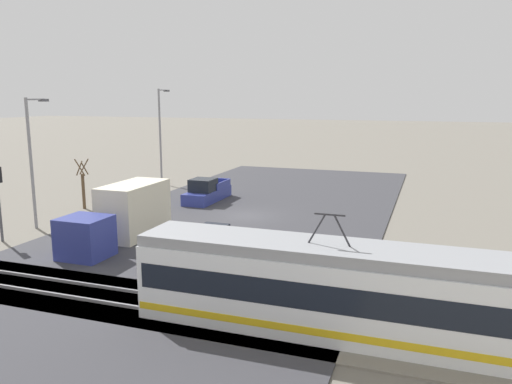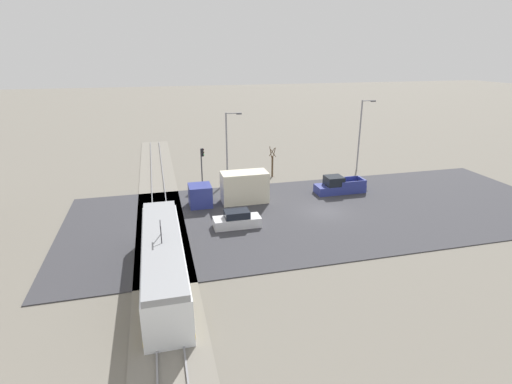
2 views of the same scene
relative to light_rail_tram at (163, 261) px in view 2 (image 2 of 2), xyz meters
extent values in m
plane|color=slate|center=(9.19, -15.98, -1.67)|extent=(320.00, 320.00, 0.00)
cube|color=#38383D|center=(9.19, -15.98, -1.63)|extent=(19.86, 49.79, 0.08)
cube|color=gray|center=(9.19, 0.00, -1.63)|extent=(75.34, 4.40, 0.08)
cube|color=gray|center=(9.19, -0.72, -1.52)|extent=(73.84, 0.10, 0.14)
cube|color=gray|center=(9.19, 0.72, -1.52)|extent=(73.84, 0.10, 0.14)
cube|color=white|center=(0.00, 0.00, -0.16)|extent=(14.26, 2.73, 2.87)
cube|color=black|center=(0.00, 0.00, 0.19)|extent=(13.83, 2.76, 0.96)
cube|color=gold|center=(0.00, 0.00, -1.05)|extent=(14.11, 2.77, 0.27)
cube|color=gray|center=(0.00, 0.00, 1.49)|extent=(14.26, 2.51, 0.41)
cylinder|color=#2D2D33|center=(-0.45, 0.00, 2.24)|extent=(0.66, 0.07, 1.15)
cylinder|color=#2D2D33|center=(0.45, 0.00, 2.24)|extent=(0.66, 0.07, 1.15)
cube|color=#2D2D33|center=(0.00, 0.00, 2.79)|extent=(1.10, 0.08, 0.06)
cube|color=navy|center=(13.89, -4.16, -0.49)|extent=(2.43, 2.28, 2.21)
cube|color=beige|center=(13.89, -8.86, 0.03)|extent=(2.43, 4.84, 3.25)
cube|color=#196B38|center=(15.12, -8.86, 0.36)|extent=(0.02, 2.42, 0.81)
cube|color=navy|center=(14.11, -20.00, -1.13)|extent=(2.02, 5.63, 0.93)
cube|color=black|center=(14.11, -19.22, -0.15)|extent=(1.86, 1.91, 1.01)
cube|color=navy|center=(15.04, -21.19, -0.39)|extent=(0.12, 2.82, 0.55)
cube|color=navy|center=(13.18, -21.19, -0.39)|extent=(0.12, 2.82, 0.55)
cube|color=navy|center=(14.11, -22.71, -0.39)|extent=(1.86, 0.23, 0.55)
cube|color=red|center=(14.89, -22.79, -0.85)|extent=(0.14, 0.04, 0.18)
cube|color=silver|center=(7.79, -6.77, -1.15)|extent=(1.70, 4.29, 0.89)
cube|color=black|center=(7.79, -6.77, -0.37)|extent=(1.46, 2.23, 0.65)
cylinder|color=#47474C|center=(20.80, -5.22, 0.58)|extent=(0.16, 0.16, 4.51)
cube|color=black|center=(20.80, -5.40, 2.36)|extent=(0.28, 0.22, 0.95)
sphere|color=#390606|center=(20.80, -5.52, 2.68)|extent=(0.18, 0.18, 0.18)
sphere|color=#3C2C06|center=(20.80, -5.52, 2.36)|extent=(0.18, 0.18, 0.18)
sphere|color=green|center=(20.80, -5.52, 2.04)|extent=(0.18, 0.18, 0.18)
cylinder|color=brown|center=(22.02, -14.36, -0.30)|extent=(0.24, 0.24, 2.74)
cylinder|color=brown|center=(22.27, -14.36, 1.50)|extent=(0.09, 0.78, 1.06)
cylinder|color=brown|center=(22.02, -14.11, 1.59)|extent=(0.94, 0.09, 1.28)
cylinder|color=brown|center=(21.77, -14.36, 1.50)|extent=(0.09, 0.78, 1.06)
cylinder|color=brown|center=(22.02, -14.61, 1.59)|extent=(0.94, 0.09, 1.28)
cylinder|color=gray|center=(21.15, -8.36, 2.59)|extent=(0.20, 0.20, 8.52)
cylinder|color=gray|center=(21.15, -9.16, 6.73)|extent=(0.12, 1.60, 0.12)
cube|color=#515156|center=(21.15, -9.91, 6.67)|extent=(0.36, 0.60, 0.18)
cylinder|color=gray|center=(22.07, -26.33, 3.01)|extent=(0.20, 0.20, 9.36)
cylinder|color=gray|center=(22.07, -27.13, 7.56)|extent=(0.12, 1.60, 0.12)
cube|color=#515156|center=(22.07, -27.88, 7.50)|extent=(0.36, 0.60, 0.18)
camera|label=1|loc=(-3.23, 17.00, 6.85)|focal=35.00mm
camera|label=2|loc=(-25.04, -0.15, 13.57)|focal=28.00mm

